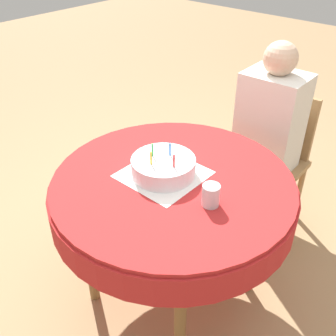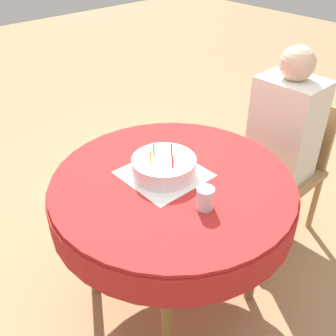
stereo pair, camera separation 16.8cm
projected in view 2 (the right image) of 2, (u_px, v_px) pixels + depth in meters
ground_plane at (172, 293)px, 2.11m from camera, size 12.00×12.00×0.00m
dining_table at (172, 196)px, 1.74m from camera, size 1.08×1.08×0.75m
chair at (284, 163)px, 2.34m from camera, size 0.44×0.44×0.83m
person at (282, 133)px, 2.16m from camera, size 0.34×0.36×1.17m
napkin at (163, 174)px, 1.72m from camera, size 0.33×0.33×0.00m
birthday_cake at (163, 167)px, 1.70m from camera, size 0.28×0.28×0.14m
drinking_glass at (205, 198)px, 1.51m from camera, size 0.07×0.07×0.09m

